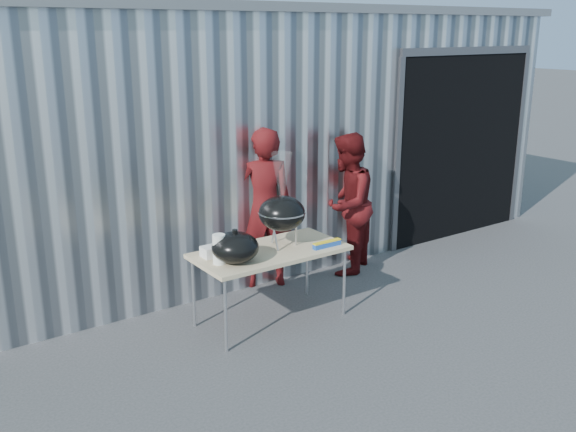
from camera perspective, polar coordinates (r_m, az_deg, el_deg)
ground at (r=6.20m, az=6.31°, el=-10.91°), size 80.00×80.00×0.00m
building at (r=9.93m, az=-7.07°, el=8.72°), size 8.20×6.20×3.10m
folding_table at (r=6.29m, az=-1.60°, el=-3.37°), size 1.50×0.75×0.75m
kettle_grill at (r=6.25m, az=-0.55°, el=0.88°), size 0.47×0.47×0.94m
grill_lid at (r=5.93m, az=-4.71°, el=-2.80°), size 0.44×0.44×0.32m
paper_towels at (r=5.90m, az=-6.15°, el=-2.95°), size 0.12×0.12×0.28m
white_tub at (r=6.13m, az=-6.74°, el=-3.13°), size 0.20×0.15×0.10m
foil_box at (r=6.36m, az=3.48°, el=-2.50°), size 0.32×0.05×0.06m
person_cook at (r=7.14m, az=-2.17°, el=0.70°), size 0.78×0.65×1.82m
person_bystander at (r=7.60m, az=5.22°, el=1.07°), size 1.03×0.98×1.68m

